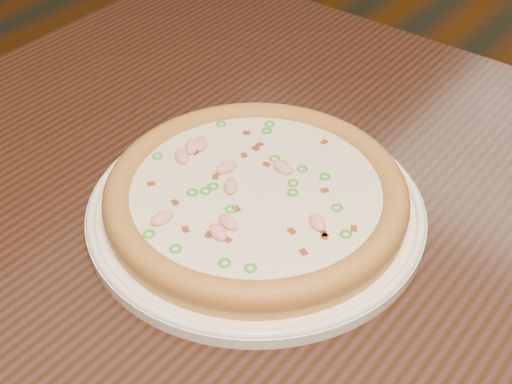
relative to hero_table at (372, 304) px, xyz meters
The scene contains 4 objects.
ground 1.14m from the hero_table, 109.81° to the left, with size 9.00×9.00×0.00m, color black.
hero_table is the anchor object (origin of this frame).
plate 0.17m from the hero_table, 157.38° to the right, with size 0.34×0.34×0.02m.
pizza 0.18m from the hero_table, 157.35° to the right, with size 0.30×0.30×0.03m.
Camera 1 is at (0.53, -1.36, 1.24)m, focal length 50.00 mm.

